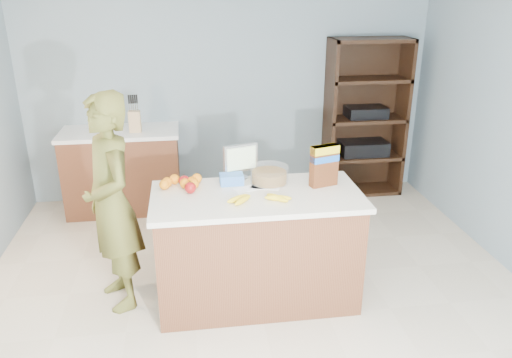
{
  "coord_description": "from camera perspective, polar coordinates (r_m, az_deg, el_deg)",
  "views": [
    {
      "loc": [
        -0.49,
        -3.05,
        2.35
      ],
      "look_at": [
        0.0,
        0.35,
        1.0
      ],
      "focal_mm": 35.0,
      "sensor_mm": 36.0,
      "label": 1
    }
  ],
  "objects": [
    {
      "name": "floor",
      "position": [
        3.88,
        0.76,
        -15.8
      ],
      "size": [
        4.5,
        5.0,
        0.02
      ],
      "primitive_type": "cube",
      "color": "beige",
      "rests_on": "ground"
    },
    {
      "name": "walls",
      "position": [
        3.17,
        0.91,
        8.71
      ],
      "size": [
        4.52,
        5.02,
        2.51
      ],
      "color": "gray",
      "rests_on": "ground"
    },
    {
      "name": "counter_peninsula",
      "position": [
        3.9,
        0.1,
        -8.28
      ],
      "size": [
        1.56,
        0.76,
        0.9
      ],
      "color": "brown",
      "rests_on": "ground"
    },
    {
      "name": "back_cabinet",
      "position": [
        5.63,
        -14.92,
        0.99
      ],
      "size": [
        1.24,
        0.62,
        0.9
      ],
      "color": "brown",
      "rests_on": "ground"
    },
    {
      "name": "shelving_unit",
      "position": [
        5.96,
        12.2,
        6.53
      ],
      "size": [
        0.9,
        0.4,
        1.8
      ],
      "color": "black",
      "rests_on": "ground"
    },
    {
      "name": "person",
      "position": [
        3.84,
        -16.18,
        -2.74
      ],
      "size": [
        0.61,
        0.72,
        1.67
      ],
      "primitive_type": "imported",
      "rotation": [
        0.0,
        0.0,
        -1.16
      ],
      "color": "brown",
      "rests_on": "ground"
    },
    {
      "name": "knife_block",
      "position": [
        5.38,
        -13.69,
        6.5
      ],
      "size": [
        0.12,
        0.1,
        0.31
      ],
      "color": "tan",
      "rests_on": "back_cabinet"
    },
    {
      "name": "envelopes",
      "position": [
        3.8,
        0.16,
        -0.99
      ],
      "size": [
        0.37,
        0.19,
        0.0
      ],
      "color": "white",
      "rests_on": "counter_peninsula"
    },
    {
      "name": "bananas",
      "position": [
        3.56,
        0.35,
        -2.25
      ],
      "size": [
        0.48,
        0.19,
        0.04
      ],
      "color": "yellow",
      "rests_on": "counter_peninsula"
    },
    {
      "name": "apples",
      "position": [
        3.78,
        -7.86,
        -0.61
      ],
      "size": [
        0.13,
        0.23,
        0.09
      ],
      "color": "maroon",
      "rests_on": "counter_peninsula"
    },
    {
      "name": "oranges",
      "position": [
        3.84,
        -8.3,
        -0.34
      ],
      "size": [
        0.33,
        0.19,
        0.08
      ],
      "color": "orange",
      "rests_on": "counter_peninsula"
    },
    {
      "name": "blue_carton",
      "position": [
        3.86,
        -2.81,
        -0.01
      ],
      "size": [
        0.18,
        0.12,
        0.08
      ],
      "primitive_type": "cube",
      "rotation": [
        0.0,
        0.0,
        0.03
      ],
      "color": "blue",
      "rests_on": "counter_peninsula"
    },
    {
      "name": "salad_bowl",
      "position": [
        3.88,
        1.52,
        0.42
      ],
      "size": [
        0.3,
        0.3,
        0.13
      ],
      "color": "#267219",
      "rests_on": "counter_peninsula"
    },
    {
      "name": "tv",
      "position": [
        3.93,
        -1.77,
        2.24
      ],
      "size": [
        0.28,
        0.12,
        0.28
      ],
      "color": "silver",
      "rests_on": "counter_peninsula"
    },
    {
      "name": "cereal_box",
      "position": [
        3.81,
        7.81,
        1.87
      ],
      "size": [
        0.23,
        0.14,
        0.32
      ],
      "color": "#592B14",
      "rests_on": "counter_peninsula"
    }
  ]
}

